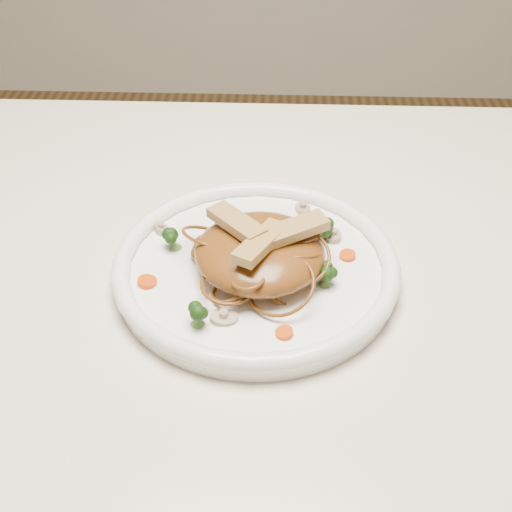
{
  "coord_description": "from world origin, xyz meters",
  "views": [
    {
      "loc": [
        0.03,
        -0.59,
        1.24
      ],
      "look_at": [
        0.01,
        -0.02,
        0.78
      ],
      "focal_mm": 48.59,
      "sensor_mm": 36.0,
      "label": 1
    }
  ],
  "objects": [
    {
      "name": "table",
      "position": [
        0.0,
        0.0,
        0.65
      ],
      "size": [
        1.2,
        0.8,
        0.75
      ],
      "color": "#EEE2CA",
      "rests_on": "ground"
    },
    {
      "name": "plate",
      "position": [
        0.01,
        -0.02,
        0.76
      ],
      "size": [
        0.32,
        0.32,
        0.02
      ],
      "primitive_type": "cylinder",
      "rotation": [
        0.0,
        0.0,
        0.07
      ],
      "color": "white",
      "rests_on": "table"
    },
    {
      "name": "noodle_mound",
      "position": [
        0.02,
        -0.02,
        0.79
      ],
      "size": [
        0.18,
        0.18,
        0.04
      ],
      "primitive_type": "ellipsoid",
      "rotation": [
        0.0,
        0.0,
        -0.34
      ],
      "color": "brown",
      "rests_on": "plate"
    },
    {
      "name": "chicken_a",
      "position": [
        0.05,
        -0.02,
        0.82
      ],
      "size": [
        0.08,
        0.06,
        0.01
      ],
      "primitive_type": "cube",
      "rotation": [
        0.0,
        0.0,
        0.49
      ],
      "color": "tan",
      "rests_on": "noodle_mound"
    },
    {
      "name": "chicken_b",
      "position": [
        -0.01,
        -0.01,
        0.82
      ],
      "size": [
        0.07,
        0.07,
        0.01
      ],
      "primitive_type": "cube",
      "rotation": [
        0.0,
        0.0,
        2.28
      ],
      "color": "tan",
      "rests_on": "noodle_mound"
    },
    {
      "name": "chicken_c",
      "position": [
        0.02,
        -0.04,
        0.82
      ],
      "size": [
        0.06,
        0.08,
        0.01
      ],
      "primitive_type": "cube",
      "rotation": [
        0.0,
        0.0,
        4.2
      ],
      "color": "tan",
      "rests_on": "noodle_mound"
    },
    {
      "name": "broccoli_0",
      "position": [
        0.08,
        0.04,
        0.78
      ],
      "size": [
        0.03,
        0.03,
        0.03
      ],
      "primitive_type": null,
      "rotation": [
        0.0,
        0.0,
        -0.12
      ],
      "color": "#12350B",
      "rests_on": "plate"
    },
    {
      "name": "broccoli_1",
      "position": [
        -0.08,
        0.01,
        0.78
      ],
      "size": [
        0.03,
        0.03,
        0.03
      ],
      "primitive_type": null,
      "rotation": [
        0.0,
        0.0,
        0.43
      ],
      "color": "#12350B",
      "rests_on": "plate"
    },
    {
      "name": "broccoli_2",
      "position": [
        -0.04,
        -0.11,
        0.78
      ],
      "size": [
        0.04,
        0.04,
        0.03
      ],
      "primitive_type": null,
      "rotation": [
        0.0,
        0.0,
        -0.32
      ],
      "color": "#12350B",
      "rests_on": "plate"
    },
    {
      "name": "broccoli_3",
      "position": [
        0.08,
        -0.04,
        0.78
      ],
      "size": [
        0.03,
        0.03,
        0.03
      ],
      "primitive_type": null,
      "rotation": [
        0.0,
        0.0,
        0.36
      ],
      "color": "#12350B",
      "rests_on": "plate"
    },
    {
      "name": "carrot_0",
      "position": [
        0.06,
        0.05,
        0.77
      ],
      "size": [
        0.03,
        0.03,
        0.0
      ],
      "primitive_type": "cylinder",
      "rotation": [
        0.0,
        0.0,
        -0.37
      ],
      "color": "#EA4208",
      "rests_on": "plate"
    },
    {
      "name": "carrot_1",
      "position": [
        -0.1,
        -0.05,
        0.77
      ],
      "size": [
        0.02,
        0.02,
        0.0
      ],
      "primitive_type": "cylinder",
      "rotation": [
        0.0,
        0.0,
        -0.04
      ],
      "color": "#EA4208",
      "rests_on": "plate"
    },
    {
      "name": "carrot_2",
      "position": [
        0.11,
        0.0,
        0.77
      ],
      "size": [
        0.02,
        0.02,
        0.0
      ],
      "primitive_type": "cylinder",
      "rotation": [
        0.0,
        0.0,
        -0.27
      ],
      "color": "#EA4208",
      "rests_on": "plate"
    },
    {
      "name": "carrot_3",
      "position": [
        -0.02,
        0.07,
        0.77
      ],
      "size": [
        0.02,
        0.02,
        0.0
      ],
      "primitive_type": "cylinder",
      "rotation": [
        0.0,
        0.0,
        0.08
      ],
      "color": "#EA4208",
      "rests_on": "plate"
    },
    {
      "name": "carrot_4",
      "position": [
        0.04,
        -0.12,
        0.77
      ],
      "size": [
        0.02,
        0.02,
        0.0
      ],
      "primitive_type": "cylinder",
      "rotation": [
        0.0,
        0.0,
        0.15
      ],
      "color": "#EA4208",
      "rests_on": "plate"
    },
    {
      "name": "mushroom_0",
      "position": [
        -0.02,
        -0.1,
        0.77
      ],
      "size": [
        0.03,
        0.03,
        0.01
      ],
      "primitive_type": "cylinder",
      "rotation": [
        0.0,
        0.0,
        0.07
      ],
      "color": "#C3B092",
      "rests_on": "plate"
    },
    {
      "name": "mushroom_1",
      "position": [
        0.1,
        0.04,
        0.77
      ],
      "size": [
        0.03,
        0.03,
        0.01
      ],
      "primitive_type": "cylinder",
      "rotation": [
        0.0,
        0.0,
        1.66
      ],
      "color": "#C3B092",
      "rests_on": "plate"
    },
    {
      "name": "mushroom_2",
      "position": [
        -0.1,
        0.04,
        0.77
      ],
      "size": [
        0.03,
        0.03,
        0.01
      ],
      "primitive_type": "cylinder",
      "rotation": [
        0.0,
        0.0,
        -1.05
      ],
      "color": "#C3B092",
      "rests_on": "plate"
    },
    {
      "name": "mushroom_3",
      "position": [
        0.06,
        0.09,
        0.77
      ],
      "size": [
        0.03,
        0.03,
        0.01
      ],
      "primitive_type": "cylinder",
      "rotation": [
        0.0,
        0.0,
        1.94
      ],
      "color": "#C3B092",
      "rests_on": "plate"
    }
  ]
}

